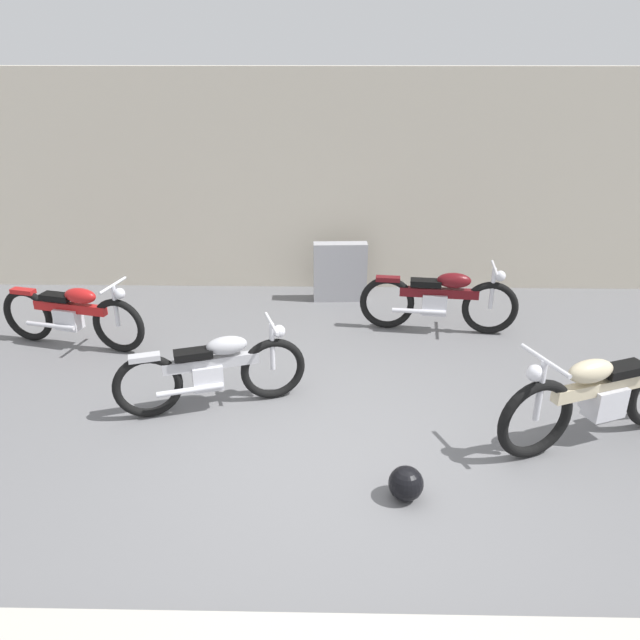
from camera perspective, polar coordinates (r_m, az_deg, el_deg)
The scene contains 9 objects.
ground_plane at distance 5.77m, azimuth 0.83°, elevation -12.58°, with size 40.00×40.00×0.00m, color slate.
building_wall at distance 9.40m, azimuth 1.07°, elevation 12.56°, with size 18.00×0.30×3.20m, color beige.
curb_strip at distance 4.34m, azimuth 0.65°, elevation -27.06°, with size 18.00×0.24×0.12m, color #B7B2A8.
stone_marker at distance 9.04m, azimuth 1.86°, elevation 4.44°, with size 0.77×0.20×0.87m, color #9E9EA3.
helmet at distance 5.30m, azimuth 7.91°, elevation -14.67°, with size 0.29×0.29×0.29m, color black.
motorcycle_maroon at distance 8.16m, azimuth 10.96°, elevation 1.86°, with size 2.03×0.57×0.91m.
motorcycle_silver at distance 6.39m, azimuth -9.79°, elevation -4.58°, with size 1.89×0.80×0.88m.
motorcycle_cream at distance 6.30m, azimuth 24.36°, elevation -6.41°, with size 2.11×1.01×1.00m.
motorcycle_red at distance 8.18m, azimuth -21.82°, elevation 0.47°, with size 1.93×0.69×0.88m.
Camera 1 is at (0.01, -4.65, 3.42)m, focal length 34.78 mm.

